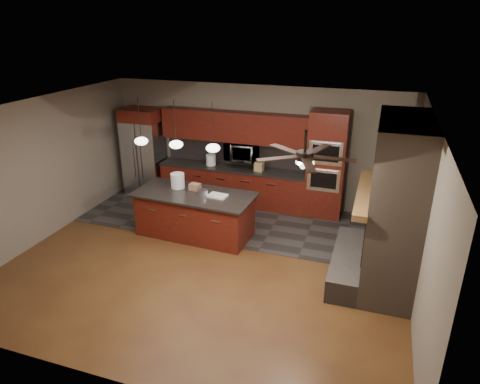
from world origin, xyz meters
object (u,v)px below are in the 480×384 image
at_px(paint_can, 203,193).
at_px(microwave, 242,151).
at_px(counter_box, 259,166).
at_px(kitchen_island, 195,214).
at_px(refrigerator, 145,152).
at_px(counter_bucket, 211,160).
at_px(oven_tower, 326,165).
at_px(white_bucket, 178,181).
at_px(paint_tray, 218,196).
at_px(cardboard_box, 195,187).

bearing_deg(paint_can, microwave, 85.21).
bearing_deg(counter_box, kitchen_island, -108.65).
bearing_deg(refrigerator, counter_box, 0.60).
height_order(refrigerator, counter_bucket, refrigerator).
distance_m(paint_can, counter_box, 1.92).
relative_size(oven_tower, microwave, 3.25).
xyz_separation_m(refrigerator, counter_bucket, (1.75, 0.08, -0.05)).
bearing_deg(kitchen_island, white_bucket, 159.80).
xyz_separation_m(white_bucket, counter_box, (1.29, 1.58, -0.06)).
bearing_deg(paint_tray, oven_tower, 50.64).
relative_size(refrigerator, counter_bucket, 8.29).
distance_m(microwave, kitchen_island, 2.08).
distance_m(microwave, paint_tray, 1.91).
distance_m(refrigerator, counter_box, 2.96).
distance_m(microwave, paint_can, 1.95).
bearing_deg(counter_bucket, white_bucket, -92.60).
distance_m(oven_tower, counter_box, 1.53).
xyz_separation_m(oven_tower, refrigerator, (-4.48, -0.07, -0.11)).
distance_m(refrigerator, paint_can, 2.95).
bearing_deg(paint_can, counter_bucket, 107.69).
height_order(kitchen_island, counter_bucket, counter_bucket).
xyz_separation_m(oven_tower, cardboard_box, (-2.41, -1.63, -0.20)).
bearing_deg(microwave, oven_tower, -1.66).
bearing_deg(cardboard_box, counter_box, 66.74).
relative_size(refrigerator, white_bucket, 7.11).
bearing_deg(counter_box, paint_can, -101.97).
xyz_separation_m(paint_can, counter_bucket, (-0.60, 1.87, 0.05)).
xyz_separation_m(kitchen_island, white_bucket, (-0.45, 0.19, 0.61)).
bearing_deg(kitchen_island, counter_bucket, 104.58).
relative_size(microwave, white_bucket, 2.40).
bearing_deg(paint_tray, microwave, 100.03).
height_order(paint_tray, counter_bucket, counter_bucket).
xyz_separation_m(kitchen_island, paint_can, (0.22, -0.05, 0.52)).
bearing_deg(paint_tray, paint_can, -164.34).
distance_m(kitchen_island, counter_box, 2.03).
bearing_deg(paint_can, kitchen_island, 167.52).
bearing_deg(cardboard_box, refrigerator, 149.05).
bearing_deg(counter_bucket, oven_tower, -0.16).
bearing_deg(white_bucket, cardboard_box, -1.79).
height_order(cardboard_box, counter_box, counter_box).
bearing_deg(refrigerator, paint_can, -37.37).
relative_size(refrigerator, kitchen_island, 0.87).
height_order(paint_can, paint_tray, paint_can).
bearing_deg(oven_tower, kitchen_island, -142.47).
bearing_deg(counter_box, paint_tray, -93.80).
relative_size(kitchen_island, cardboard_box, 11.59).
height_order(counter_bucket, counter_box, counter_bucket).
bearing_deg(counter_box, microwave, 174.44).
xyz_separation_m(refrigerator, white_bucket, (1.67, -1.55, -0.01)).
distance_m(kitchen_island, counter_bucket, 1.94).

